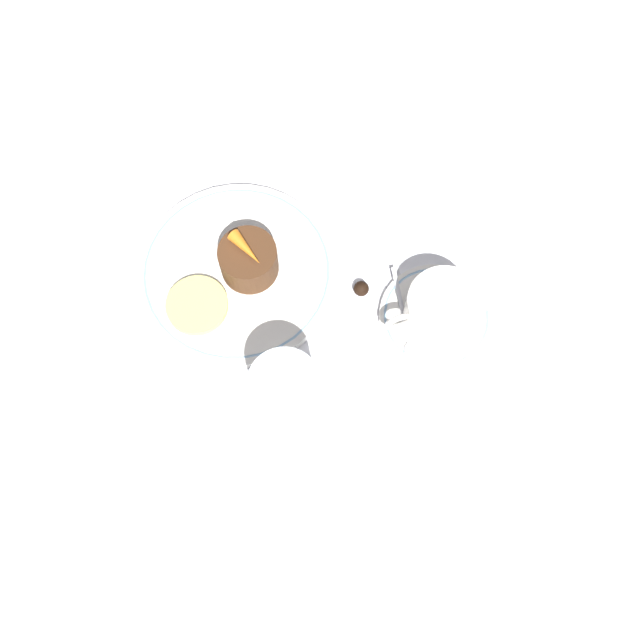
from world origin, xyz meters
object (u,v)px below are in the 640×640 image
coffee_cup (443,310)px  wine_glass (285,391)px  fork (379,241)px  dinner_plate (237,273)px  dessert_cake (249,260)px

coffee_cup → wine_glass: size_ratio=1.15×
coffee_cup → wine_glass: 0.21m
coffee_cup → fork: 0.13m
dinner_plate → dessert_cake: bearing=173.4°
wine_glass → fork: wine_glass is taller
fork → dessert_cake: size_ratio=2.63×
dinner_plate → wine_glass: wine_glass is taller
dinner_plate → fork: (-0.18, 0.01, -0.01)m
coffee_cup → dessert_cake: (0.20, -0.13, -0.00)m
dinner_plate → coffee_cup: size_ratio=2.09×
dinner_plate → wine_glass: size_ratio=2.41×
coffee_cup → wine_glass: (0.20, 0.05, 0.03)m
wine_glass → dessert_cake: bearing=-91.0°
coffee_cup → dessert_cake: coffee_cup is taller
wine_glass → fork: size_ratio=0.55×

